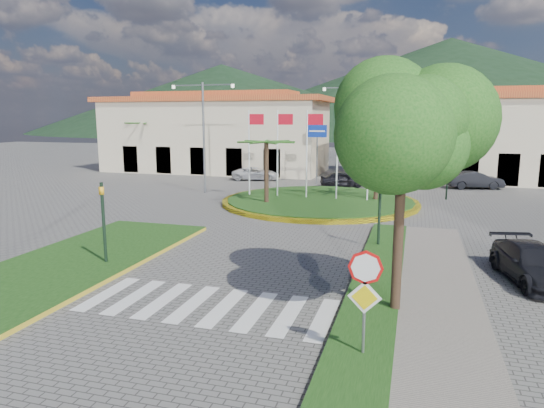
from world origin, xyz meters
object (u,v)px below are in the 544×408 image
(deciduous_tree, at_px, (403,132))
(car_dark_b, at_px, (475,180))
(roundabout_island, at_px, (320,201))
(car_dark_a, at_px, (342,179))
(stop_sign, at_px, (365,287))
(car_side_right, at_px, (533,264))
(white_van, at_px, (256,174))

(deciduous_tree, bearing_deg, car_dark_b, 79.64)
(roundabout_island, xyz_separation_m, car_dark_a, (0.30, 8.00, 0.43))
(roundabout_island, bearing_deg, stop_sign, -76.27)
(stop_sign, height_order, car_side_right, stop_sign)
(stop_sign, bearing_deg, white_van, 112.74)
(deciduous_tree, bearing_deg, stop_sign, -101.18)
(roundabout_island, relative_size, white_van, 3.05)
(roundabout_island, bearing_deg, white_van, 127.51)
(stop_sign, xyz_separation_m, car_dark_a, (-4.59, 28.04, -1.19))
(deciduous_tree, height_order, car_dark_b, deciduous_tree)
(car_dark_a, relative_size, car_side_right, 0.80)
(roundabout_island, distance_m, car_dark_a, 8.02)
(car_dark_a, height_order, car_dark_b, car_dark_b)
(stop_sign, distance_m, deciduous_tree, 4.59)
(deciduous_tree, relative_size, car_dark_b, 1.64)
(roundabout_island, xyz_separation_m, white_van, (-7.71, 10.05, 0.41))
(car_dark_a, bearing_deg, stop_sign, 170.96)
(car_dark_a, distance_m, car_side_right, 22.96)
(stop_sign, height_order, white_van, stop_sign)
(stop_sign, relative_size, car_dark_a, 0.75)
(deciduous_tree, xyz_separation_m, white_van, (-13.21, 27.05, -4.60))
(deciduous_tree, height_order, car_side_right, deciduous_tree)
(car_side_right, bearing_deg, car_dark_b, 76.95)
(roundabout_island, xyz_separation_m, deciduous_tree, (5.50, -17.00, 5.00))
(roundabout_island, distance_m, deciduous_tree, 18.55)
(stop_sign, relative_size, deciduous_tree, 0.39)
(stop_sign, height_order, car_dark_a, stop_sign)
(car_dark_b, xyz_separation_m, car_side_right, (-0.54, -22.85, -0.04))
(stop_sign, xyz_separation_m, white_van, (-12.61, 30.09, -1.21))
(white_van, relative_size, car_dark_b, 1.01)
(roundabout_island, relative_size, stop_sign, 4.79)
(stop_sign, distance_m, car_dark_a, 28.44)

